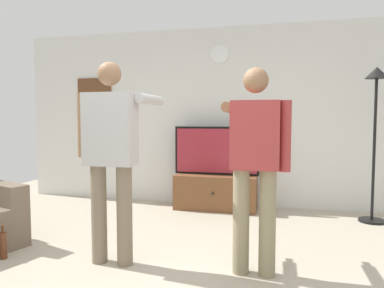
# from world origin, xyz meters

# --- Properties ---
(back_wall) EXTENTS (6.40, 0.10, 2.70)m
(back_wall) POSITION_xyz_m (0.00, 2.95, 1.35)
(back_wall) COLOR silver
(back_wall) RESTS_ON ground_plane
(tv_stand) EXTENTS (1.18, 0.49, 0.50)m
(tv_stand) POSITION_xyz_m (0.03, 2.60, 0.25)
(tv_stand) COLOR brown
(tv_stand) RESTS_ON ground_plane
(television) EXTENTS (1.24, 0.07, 0.70)m
(television) POSITION_xyz_m (0.03, 2.65, 0.85)
(television) COLOR black
(television) RESTS_ON tv_stand
(wall_clock) EXTENTS (0.27, 0.03, 0.27)m
(wall_clock) POSITION_xyz_m (0.03, 2.89, 2.29)
(wall_clock) COLOR white
(framed_picture) EXTENTS (0.60, 0.04, 0.61)m
(framed_picture) POSITION_xyz_m (-2.06, 2.90, 1.68)
(framed_picture) COLOR brown
(floor_lamp) EXTENTS (0.32, 0.32, 1.97)m
(floor_lamp) POSITION_xyz_m (2.09, 2.42, 1.41)
(floor_lamp) COLOR black
(floor_lamp) RESTS_ON ground_plane
(person_standing_nearer_lamp) EXTENTS (0.64, 0.78, 1.82)m
(person_standing_nearer_lamp) POSITION_xyz_m (-0.55, 0.43, 1.05)
(person_standing_nearer_lamp) COLOR #7A6B56
(person_standing_nearer_lamp) RESTS_ON ground_plane
(person_standing_nearer_couch) EXTENTS (0.58, 0.78, 1.74)m
(person_standing_nearer_couch) POSITION_xyz_m (0.72, 0.51, 0.99)
(person_standing_nearer_couch) COLOR gray
(person_standing_nearer_couch) RESTS_ON ground_plane
(beverage_bottle) EXTENTS (0.07, 0.07, 0.32)m
(beverage_bottle) POSITION_xyz_m (-1.60, 0.27, 0.13)
(beverage_bottle) COLOR #592D19
(beverage_bottle) RESTS_ON ground_plane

